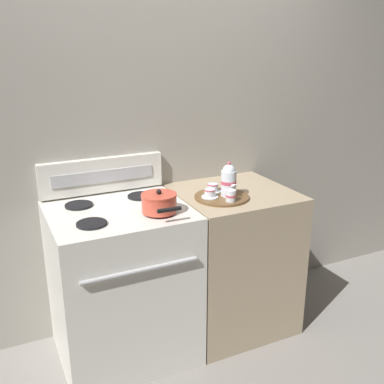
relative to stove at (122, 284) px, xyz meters
The scene contains 11 objects.
ground_plane 0.58m from the stove, ahead, with size 6.00×6.00×0.00m, color gray.
wall_back 0.81m from the stove, 45.58° to the left, with size 6.00×0.05×2.20m.
stove is the anchor object (origin of this frame).
control_panel 0.66m from the stove, 90.00° to the left, with size 0.75×0.05×0.21m.
side_counter 0.74m from the stove, ahead, with size 0.70×0.67×0.93m.
saucepan 0.58m from the stove, 39.81° to the right, with size 0.19×0.27×0.13m.
serving_tray 0.77m from the stove, ahead, with size 0.32×0.32×0.01m.
teapot 0.87m from the stove, ahead, with size 0.09×0.15×0.21m.
teacup_left 0.74m from the stove, ahead, with size 0.10×0.10×0.05m.
teacup_right 0.78m from the stove, ahead, with size 0.10×0.10×0.05m.
creamer_jug 0.82m from the stove, 16.57° to the right, with size 0.06×0.06×0.07m.
Camera 1 is at (-0.99, -2.27, 1.80)m, focal length 42.00 mm.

